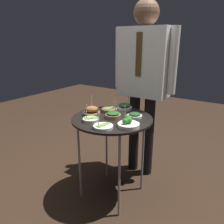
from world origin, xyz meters
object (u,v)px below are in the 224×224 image
Objects in this scene: bowl_broccoli_mid_right at (128,123)px; bowl_spinach_center at (124,107)px; bowl_asparagus_far_rim at (103,126)px; waiter_figure at (144,71)px; bowl_asparagus_front_center at (91,119)px; serving_cart at (112,124)px; bowl_roast_mid_left at (92,111)px; bowl_spinach_back_left at (135,115)px; bowl_asparagus_front_right at (110,110)px; bowl_spinach_front_left at (113,115)px.

bowl_spinach_center is at bearing 124.35° from bowl_broccoli_mid_right.
bowl_asparagus_far_rim is 1.01× the size of bowl_broccoli_mid_right.
bowl_asparagus_front_center is at bearing -101.36° from waiter_figure.
serving_cart is at bearing -83.16° from bowl_spinach_center.
bowl_roast_mid_left is (-0.19, -0.05, 0.09)m from serving_cart.
bowl_spinach_back_left is 0.52m from waiter_figure.
bowl_spinach_center is (-0.03, 0.26, 0.08)m from serving_cart.
bowl_spinach_center is 0.85× the size of bowl_broccoli_mid_right.
waiter_figure is at bearing 67.56° from bowl_asparagus_front_right.
bowl_asparagus_front_center is at bearing -98.06° from bowl_spinach_center.
bowl_asparagus_front_right reaches higher than serving_cart.
bowl_roast_mid_left is at bearing -165.87° from serving_cart.
waiter_figure reaches higher than bowl_asparagus_front_right.
bowl_spinach_front_left reaches higher than bowl_spinach_back_left.
serving_cart is at bearing 61.83° from bowl_asparagus_front_center.
bowl_roast_mid_left is (-0.20, -0.05, 0.01)m from bowl_spinach_front_left.
bowl_roast_mid_left is 1.19× the size of bowl_asparagus_front_center.
bowl_broccoli_mid_right is 0.32m from bowl_asparagus_front_center.
bowl_spinach_back_left reaches higher than serving_cart.
bowl_spinach_center is 0.40m from waiter_figure.
bowl_spinach_front_left is 0.84× the size of bowl_broccoli_mid_right.
bowl_asparagus_front_right is 0.40m from bowl_broccoli_mid_right.
serving_cart is 0.21m from bowl_asparagus_front_center.
bowl_asparagus_far_rim reaches higher than bowl_broccoli_mid_right.
serving_cart is 0.08m from bowl_spinach_front_left.
bowl_asparagus_front_right is 0.86× the size of bowl_broccoli_mid_right.
waiter_figure reaches higher than bowl_spinach_back_left.
bowl_asparagus_front_right is 0.08× the size of waiter_figure.
bowl_spinach_back_left is at bearing 48.79° from bowl_asparagus_front_center.
bowl_broccoli_mid_right is (0.06, -0.22, 0.01)m from bowl_spinach_back_left.
bowl_spinach_front_left is 1.01× the size of bowl_asparagus_front_center.
bowl_spinach_back_left is at bearing 37.86° from bowl_spinach_front_left.
bowl_broccoli_mid_right is (0.14, 0.13, 0.01)m from bowl_asparagus_far_rim.
bowl_spinach_back_left is (0.19, -0.15, -0.01)m from bowl_spinach_center.
waiter_figure is (0.13, 0.67, 0.33)m from bowl_asparagus_front_center.
bowl_asparagus_front_right is at bearing 93.66° from bowl_asparagus_front_center.
bowl_asparagus_front_center is (-0.06, -0.43, -0.01)m from bowl_spinach_center.
bowl_asparagus_front_right is (-0.11, 0.13, 0.07)m from serving_cart.
serving_cart is at bearing 14.13° from bowl_roast_mid_left.
bowl_spinach_front_left is 0.26m from bowl_spinach_center.
bowl_asparagus_front_center is 0.76m from waiter_figure.
bowl_asparagus_front_right is 1.16× the size of bowl_spinach_back_left.
bowl_spinach_center is at bearing 99.14° from bowl_spinach_front_left.
bowl_spinach_front_left is 1.13× the size of bowl_spinach_back_left.
bowl_asparagus_front_right is 0.52m from waiter_figure.
bowl_roast_mid_left is at bearing 144.37° from bowl_asparagus_far_rim.
bowl_asparagus_far_rim reaches higher than bowl_spinach_back_left.
bowl_spinach_front_left is (0.01, -0.00, 0.08)m from serving_cart.
bowl_asparagus_far_rim is at bearing -87.48° from waiter_figure.
bowl_asparagus_far_rim is 0.50m from bowl_spinach_center.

